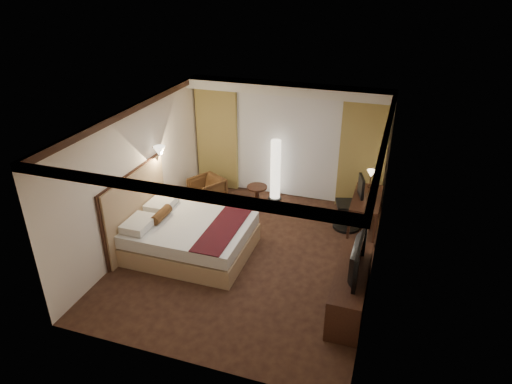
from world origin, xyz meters
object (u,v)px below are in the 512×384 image
(bed, at_px, (191,238))
(dresser, at_px, (350,288))
(desk, at_px, (365,213))
(side_table, at_px, (257,196))
(television, at_px, (352,252))
(office_chair, at_px, (349,203))
(floor_lamp, at_px, (275,170))
(armchair, at_px, (207,190))

(bed, xyz_separation_m, dresser, (3.08, -0.60, 0.03))
(bed, relative_size, desk, 1.68)
(side_table, xyz_separation_m, television, (2.44, -2.76, 0.77))
(office_chair, bearing_deg, floor_lamp, 139.88)
(desk, relative_size, television, 1.15)
(side_table, bearing_deg, desk, -5.80)
(bed, relative_size, armchair, 3.21)
(bed, bearing_deg, side_table, 74.15)
(bed, bearing_deg, floor_lamp, 71.44)
(armchair, xyz_separation_m, office_chair, (3.21, -0.09, 0.24))
(dresser, relative_size, television, 1.57)
(bed, xyz_separation_m, desk, (3.03, 1.91, 0.05))
(bed, relative_size, office_chair, 1.88)
(side_table, bearing_deg, armchair, -169.77)
(armchair, distance_m, television, 4.45)
(floor_lamp, bearing_deg, dresser, -56.03)
(dresser, bearing_deg, side_table, 131.86)
(bed, relative_size, side_table, 4.38)
(armchair, distance_m, office_chair, 3.22)
(armchair, distance_m, floor_lamp, 1.63)
(armchair, relative_size, side_table, 1.37)
(armchair, bearing_deg, television, -5.37)
(armchair, xyz_separation_m, television, (3.58, -2.55, 0.68))
(desk, bearing_deg, office_chair, -171.85)
(television, bearing_deg, dresser, -89.21)
(office_chair, bearing_deg, bed, -161.56)
(armchair, xyz_separation_m, desk, (3.56, -0.04, 0.03))
(desk, bearing_deg, dresser, -88.86)
(office_chair, bearing_deg, television, -97.75)
(office_chair, distance_m, dresser, 2.51)
(dresser, bearing_deg, bed, 168.95)
(armchair, bearing_deg, desk, 29.47)
(side_table, height_order, desk, desk)
(bed, height_order, television, television)
(desk, relative_size, dresser, 0.73)
(side_table, height_order, dresser, dresser)
(desk, height_order, dresser, desk)
(floor_lamp, relative_size, dresser, 0.82)
(floor_lamp, bearing_deg, desk, -19.12)
(office_chair, xyz_separation_m, dresser, (0.40, -2.46, -0.24))
(armchair, xyz_separation_m, side_table, (1.14, 0.21, -0.09))
(desk, distance_m, dresser, 2.51)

